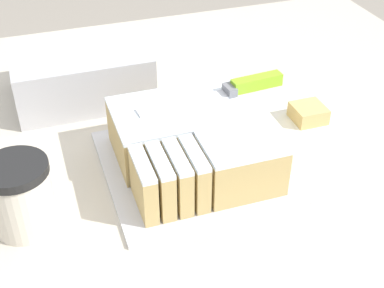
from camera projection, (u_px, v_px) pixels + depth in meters
The scene contains 7 objects.
cake_board at pixel (192, 166), 0.91m from camera, with size 0.29×0.30×0.01m.
cake at pixel (193, 143), 0.88m from camera, with size 0.24×0.25×0.09m.
knife at pixel (239, 88), 0.93m from camera, with size 0.27×0.05×0.02m.
coffee_cup at pixel (20, 196), 0.77m from camera, with size 0.10×0.10×0.11m.
paper_napkin at pixel (307, 121), 1.02m from camera, with size 0.15×0.15×0.01m.
brownie at pixel (308, 113), 1.01m from camera, with size 0.06×0.06×0.03m.
storage_box at pixel (81, 73), 1.08m from camera, with size 0.26×0.19×0.10m.
Camera 1 is at (-0.21, -0.78, 1.50)m, focal length 50.00 mm.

